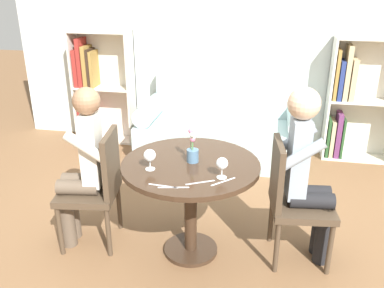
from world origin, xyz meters
The scene contains 17 objects.
ground_plane centered at (0.00, 0.00, 0.00)m, with size 16.00×16.00×0.00m, color brown.
back_wall centered at (0.00, 2.22, 1.35)m, with size 5.20×0.05×2.70m.
round_table centered at (0.00, 0.00, 0.59)m, with size 0.96×0.96×0.73m.
couch centered at (0.00, 1.80, 0.31)m, with size 1.84×0.80×0.92m.
bookshelf_left centered at (-1.58, 2.06, 0.66)m, with size 0.73×0.28×1.35m.
bookshelf_right centered at (1.39, 2.07, 0.66)m, with size 0.73×0.28×1.35m.
chair_left centered at (-0.71, 0.00, 0.49)m, with size 0.48×0.48×0.90m.
chair_right centered at (0.71, 0.08, 0.49)m, with size 0.47×0.47×0.90m.
person_left centered at (-0.79, -0.03, 0.65)m, with size 0.45×0.38×1.23m.
person_right centered at (0.79, 0.10, 0.69)m, with size 0.44×0.37×1.27m.
wine_glass_left centered at (-0.24, -0.15, 0.83)m, with size 0.08×0.08×0.14m.
wine_glass_right centered at (0.24, -0.18, 0.83)m, with size 0.08×0.08×0.14m.
flower_vase centered at (0.01, 0.02, 0.81)m, with size 0.08×0.08×0.24m.
knife_left_setting centered at (0.25, -0.23, 0.73)m, with size 0.14×0.14×0.00m.
fork_left_setting centered at (0.12, -0.27, 0.73)m, with size 0.17×0.10×0.00m.
knife_right_setting centered at (-0.10, -0.36, 0.73)m, with size 0.19×0.03×0.00m.
fork_right_setting centered at (-0.03, -0.37, 0.73)m, with size 0.19×0.05×0.00m.
Camera 1 is at (0.50, -2.48, 1.91)m, focal length 38.00 mm.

